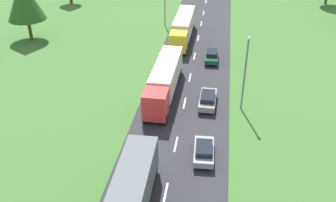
# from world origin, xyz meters

# --- Properties ---
(road) EXTENTS (10.00, 140.00, 0.06)m
(road) POSITION_xyz_m (0.00, 24.50, 0.03)
(road) COLOR #2B2B30
(road) RESTS_ON ground
(lane_marking_centre) EXTENTS (0.16, 121.51, 0.01)m
(lane_marking_centre) POSITION_xyz_m (0.00, 20.41, 0.07)
(lane_marking_centre) COLOR white
(lane_marking_centre) RESTS_ON road
(truck_second) EXTENTS (2.66, 13.27, 3.45)m
(truck_second) POSITION_xyz_m (-2.54, 33.59, 2.07)
(truck_second) COLOR red
(truck_second) RESTS_ON road
(truck_third) EXTENTS (2.59, 13.32, 3.55)m
(truck_third) POSITION_xyz_m (-2.37, 51.27, 2.10)
(truck_third) COLOR yellow
(truck_third) RESTS_ON road
(car_third) EXTENTS (1.94, 4.08, 1.42)m
(car_third) POSITION_xyz_m (2.74, 22.65, 0.81)
(car_third) COLOR #8C939E
(car_third) RESTS_ON road
(car_fourth) EXTENTS (1.88, 4.53, 1.48)m
(car_fourth) POSITION_xyz_m (2.57, 31.87, 0.84)
(car_fourth) COLOR gray
(car_fourth) RESTS_ON road
(car_fifth) EXTENTS (1.80, 3.99, 1.43)m
(car_fifth) POSITION_xyz_m (2.45, 43.72, 0.81)
(car_fifth) COLOR #19472D
(car_fifth) RESTS_ON road
(lamppost_second) EXTENTS (0.36, 0.36, 8.41)m
(lamppost_second) POSITION_xyz_m (6.26, 31.74, 4.69)
(lamppost_second) COLOR slate
(lamppost_second) RESTS_ON ground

